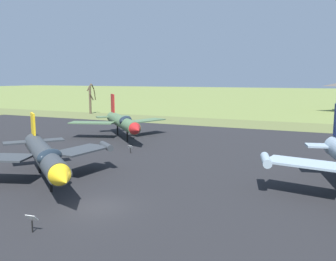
% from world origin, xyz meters
% --- Properties ---
extents(ground_plane, '(600.00, 600.00, 0.00)m').
position_xyz_m(ground_plane, '(0.00, 0.00, 0.00)').
color(ground_plane, olive).
extents(asphalt_apron, '(107.79, 50.21, 0.05)m').
position_xyz_m(asphalt_apron, '(0.00, 15.06, 0.03)').
color(asphalt_apron, black).
rests_on(asphalt_apron, ground).
extents(grass_verge_strip, '(167.79, 12.00, 0.06)m').
position_xyz_m(grass_verge_strip, '(0.00, 46.17, 0.03)').
color(grass_verge_strip, '#5E6638').
rests_on(grass_verge_strip, ground).
extents(jet_fighter_front_left, '(14.24, 12.65, 5.00)m').
position_xyz_m(jet_fighter_front_left, '(-6.93, 2.82, 2.26)').
color(jet_fighter_front_left, '#33383D').
rests_on(jet_fighter_front_left, ground).
extents(info_placard_front_left, '(0.63, 0.40, 1.06)m').
position_xyz_m(info_placard_front_left, '(-0.87, -4.64, 0.69)').
color(info_placard_front_left, black).
rests_on(info_placard_front_left, ground).
extents(jet_fighter_rear_left, '(13.70, 13.81, 5.81)m').
position_xyz_m(jet_fighter_rear_left, '(-12.51, 23.38, 2.35)').
color(jet_fighter_rear_left, '#4C6B47').
rests_on(jet_fighter_rear_left, ground).
extents(info_placard_rear_left, '(0.54, 0.35, 0.89)m').
position_xyz_m(info_placard_rear_left, '(-6.62, 15.45, 0.55)').
color(info_placard_rear_left, black).
rests_on(info_placard_rear_left, ground).
extents(bare_tree_far_left, '(2.45, 2.24, 7.00)m').
position_xyz_m(bare_tree_far_left, '(-37.51, 50.17, 3.68)').
color(bare_tree_far_left, brown).
rests_on(bare_tree_far_left, ground).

